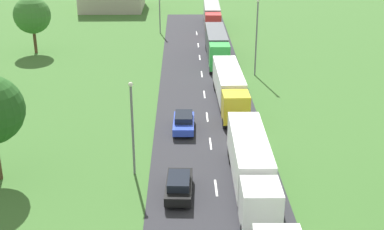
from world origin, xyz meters
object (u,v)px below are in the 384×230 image
(car_third, at_px, (179,185))
(tree_birch, at_px, (32,15))
(truck_third, at_px, (230,86))
(lamppost_second, at_px, (132,124))
(truck_fourth, at_px, (217,44))
(lamppost_third, at_px, (257,34))
(truck_second, at_px, (251,165))
(car_fourth, at_px, (184,122))
(truck_fifth, at_px, (212,15))
(lamppost_fourth, at_px, (160,7))

(car_third, bearing_deg, tree_birch, 117.19)
(truck_third, xyz_separation_m, lamppost_second, (-8.58, -14.68, 2.15))
(lamppost_second, bearing_deg, car_third, -44.47)
(truck_fourth, height_order, lamppost_second, lamppost_second)
(lamppost_third, bearing_deg, car_third, -108.00)
(truck_second, xyz_separation_m, car_fourth, (-4.75, 11.00, -1.29))
(truck_second, height_order, truck_third, truck_second)
(truck_second, xyz_separation_m, lamppost_third, (3.97, 27.53, 2.93))
(car_third, bearing_deg, truck_fifth, 84.36)
(car_fourth, bearing_deg, car_third, -92.02)
(truck_second, bearing_deg, car_fourth, 113.35)
(car_third, xyz_separation_m, car_fourth, (0.41, 11.55, -0.01))
(lamppost_second, distance_m, lamppost_fourth, 47.14)
(truck_third, bearing_deg, lamppost_second, -120.32)
(truck_second, relative_size, truck_fifth, 0.89)
(car_third, relative_size, lamppost_third, 0.50)
(truck_third, distance_m, car_third, 18.81)
(truck_third, relative_size, lamppost_third, 1.45)
(truck_fourth, relative_size, car_third, 2.95)
(truck_fifth, xyz_separation_m, lamppost_third, (3.78, -25.96, 2.86))
(truck_fifth, bearing_deg, tree_birch, -149.28)
(car_fourth, height_order, lamppost_second, lamppost_second)
(truck_fifth, bearing_deg, lamppost_second, -99.83)
(truck_fourth, height_order, lamppost_fourth, lamppost_fourth)
(tree_birch, bearing_deg, truck_third, -39.74)
(lamppost_third, distance_m, tree_birch, 31.12)
(tree_birch, bearing_deg, lamppost_second, -65.02)
(car_fourth, xyz_separation_m, lamppost_fourth, (-3.55, 38.96, 3.30))
(car_third, bearing_deg, lamppost_second, 135.53)
(truck_second, relative_size, lamppost_second, 1.73)
(lamppost_fourth, height_order, tree_birch, tree_birch)
(car_third, distance_m, car_fourth, 11.56)
(truck_second, xyz_separation_m, car_third, (-5.15, -0.56, -1.28))
(car_third, distance_m, tree_birch, 44.04)
(lamppost_fourth, bearing_deg, lamppost_second, -90.36)
(truck_fifth, xyz_separation_m, lamppost_fourth, (-8.48, -3.53, 1.94))
(truck_fifth, relative_size, lamppost_second, 1.95)
(truck_third, xyz_separation_m, lamppost_third, (3.98, 10.03, 3.02))
(lamppost_fourth, bearing_deg, truck_fourth, -63.10)
(truck_fifth, height_order, lamppost_second, lamppost_second)
(truck_third, height_order, car_fourth, truck_third)
(lamppost_third, bearing_deg, truck_fifth, 98.29)
(car_third, height_order, tree_birch, tree_birch)
(truck_second, xyz_separation_m, truck_fourth, (-0.27, 34.14, 0.04))
(lamppost_second, height_order, tree_birch, tree_birch)
(truck_fourth, bearing_deg, lamppost_third, -57.32)
(car_third, bearing_deg, lamppost_third, 72.00)
(truck_fourth, bearing_deg, tree_birch, 170.25)
(truck_second, height_order, lamppost_second, lamppost_second)
(truck_third, relative_size, truck_fourth, 0.98)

